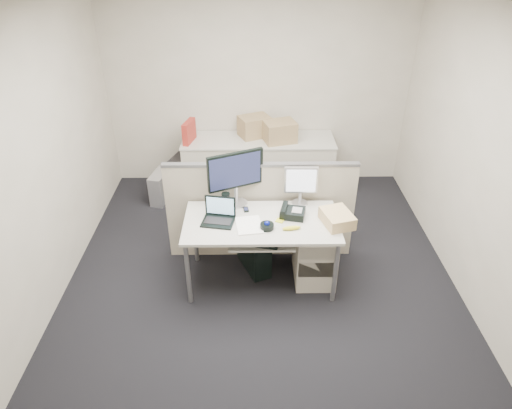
{
  "coord_description": "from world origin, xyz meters",
  "views": [
    {
      "loc": [
        -0.09,
        -3.66,
        3.19
      ],
      "look_at": [
        -0.05,
        0.15,
        0.83
      ],
      "focal_mm": 32.0,
      "sensor_mm": 36.0,
      "label": 1
    }
  ],
  "objects_px": {
    "monitor_main": "(236,179)",
    "desk_phone": "(293,213)",
    "laptop": "(218,213)",
    "desk": "(261,227)"
  },
  "relations": [
    {
      "from": "desk",
      "to": "monitor_main",
      "type": "xyz_separation_m",
      "value": [
        -0.25,
        0.32,
        0.36
      ]
    },
    {
      "from": "monitor_main",
      "to": "desk_phone",
      "type": "distance_m",
      "value": 0.66
    },
    {
      "from": "desk_phone",
      "to": "desk",
      "type": "bearing_deg",
      "value": -152.73
    },
    {
      "from": "laptop",
      "to": "desk",
      "type": "bearing_deg",
      "value": 13.06
    },
    {
      "from": "monitor_main",
      "to": "desk_phone",
      "type": "xyz_separation_m",
      "value": [
        0.56,
        -0.24,
        -0.25
      ]
    },
    {
      "from": "monitor_main",
      "to": "laptop",
      "type": "height_order",
      "value": "monitor_main"
    },
    {
      "from": "desk",
      "to": "monitor_main",
      "type": "height_order",
      "value": "monitor_main"
    },
    {
      "from": "desk",
      "to": "desk_phone",
      "type": "relative_size",
      "value": 6.41
    },
    {
      "from": "desk",
      "to": "desk_phone",
      "type": "height_order",
      "value": "desk_phone"
    },
    {
      "from": "monitor_main",
      "to": "laptop",
      "type": "relative_size",
      "value": 1.92
    }
  ]
}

